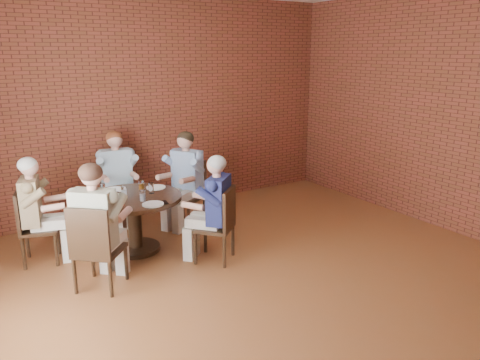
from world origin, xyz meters
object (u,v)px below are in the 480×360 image
chair_e (221,222)px  chair_a (189,190)px  dining_table (134,212)px  diner_e (214,209)px  diner_a (185,180)px  chair_d (95,246)px  chair_b (117,188)px  smartphone (164,202)px  chair_c (31,224)px  diner_c (37,211)px  diner_d (98,227)px  diner_b (118,178)px

chair_e → chair_a: bearing=-143.2°
dining_table → diner_e: (0.74, -0.80, 0.14)m
diner_a → chair_e: 1.40m
chair_d → diner_e: size_ratio=0.73×
chair_b → diner_a: bearing=-32.6°
chair_b → diner_e: (0.56, -2.01, 0.15)m
chair_a → smartphone: chair_a is taller
dining_table → chair_c: size_ratio=1.32×
diner_a → chair_e: bearing=-35.2°
chair_c → smartphone: (1.42, -0.79, 0.25)m
diner_c → diner_d: size_ratio=0.94×
diner_b → chair_e: (0.64, -1.98, -0.19)m
chair_a → diner_a: bearing=-90.0°
chair_b → chair_c: chair_b is taller
chair_e → diner_e: bearing=-90.0°
diner_a → smartphone: (-0.75, -0.98, 0.05)m
diner_a → smartphone: size_ratio=10.46×
chair_d → diner_d: diner_d is taller
chair_a → chair_b: (-0.89, 0.65, -0.00)m
smartphone → diner_b: bearing=100.3°
diner_e → diner_c: bearing=-73.4°
chair_d → diner_d: bearing=-90.0°
chair_b → chair_e: 2.16m
diner_c → chair_b: bearing=-39.6°
diner_c → dining_table: bearing=-90.0°
diner_a → diner_e: bearing=-38.0°
chair_a → chair_c: bearing=-111.7°
chair_c → diner_e: diner_e is taller
chair_b → smartphone: bearing=-79.8°
chair_e → chair_b: bearing=-115.9°
chair_a → diner_d: diner_d is taller
diner_a → chair_d: bearing=-80.0°
chair_a → diner_b: (-0.90, 0.55, 0.18)m
dining_table → smartphone: (0.23, -0.46, 0.23)m
diner_e → diner_b: bearing=-115.8°
diner_b → dining_table: bearing=-90.0°
diner_d → smartphone: 0.94m
dining_table → diner_a: 1.12m
dining_table → smartphone: smartphone is taller
chair_d → chair_e: 1.53m
diner_d → chair_e: size_ratio=1.51×
chair_b → chair_e: chair_b is taller
dining_table → diner_e: diner_e is taller
chair_d → diner_d: size_ratio=0.69×
chair_a → diner_e: bearing=-41.2°
diner_a → chair_e: size_ratio=1.50×
diner_e → chair_c: bearing=-72.8°
chair_b → diner_b: 0.20m
diner_c → chair_d: size_ratio=1.35×
chair_b → diner_d: bearing=-105.2°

